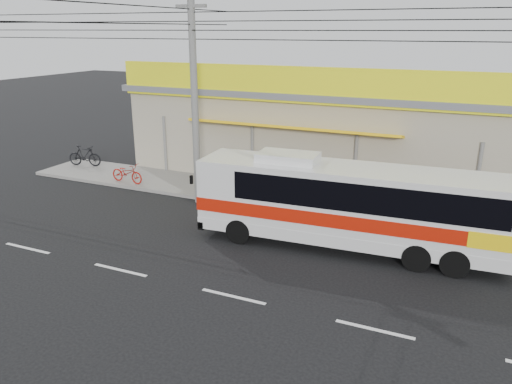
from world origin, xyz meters
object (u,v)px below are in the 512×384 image
Objects in this scene: motorbike_red at (127,173)px; motorbike_dark at (85,156)px; utility_pole at (192,24)px; coach_bus at (353,202)px.

motorbike_red is 0.97× the size of motorbike_dark.
motorbike_dark is at bearing 165.00° from utility_pole.
motorbike_red is 8.10m from utility_pole.
coach_bus is at bearing -117.73° from motorbike_dark.
coach_bus is 9.49m from utility_pole.
motorbike_dark is at bearing 72.64° from motorbike_red.
utility_pole reaches higher than motorbike_red.
utility_pole is (4.36, -0.69, 6.79)m from motorbike_red.
coach_bus is 12.03m from motorbike_red.
motorbike_dark is (-4.05, 1.56, 0.09)m from motorbike_red.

